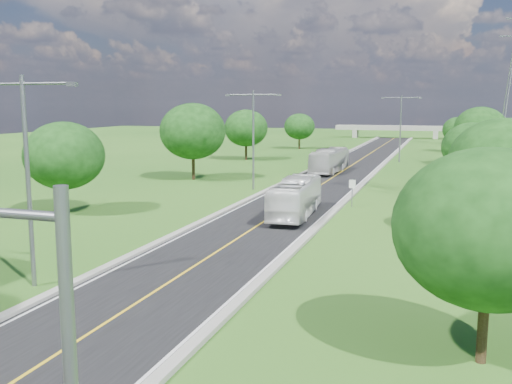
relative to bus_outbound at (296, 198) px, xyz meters
The scene contains 21 objects.
ground 27.61m from the bus_outbound, 93.52° to the left, with size 260.00×260.00×0.00m, color #215116.
road 33.59m from the bus_outbound, 92.89° to the left, with size 8.00×150.00×0.06m, color black.
curb_left 34.06m from the bus_outbound, 100.05° to the left, with size 0.50×150.00×0.22m, color gray.
curb_right 33.64m from the bus_outbound, 85.64° to the left, with size 0.50×150.00×0.22m, color gray.
speed_limit_sign 6.52m from the bus_outbound, 57.46° to the left, with size 0.55×0.09×2.40m.
overpass 107.53m from the bus_outbound, 90.90° to the left, with size 30.00×3.00×3.20m.
streetlight_near_left 22.33m from the bus_outbound, 110.58° to the right, with size 5.90×0.25×10.00m.
streetlight_mid_left 15.34m from the bus_outbound, 121.58° to the left, with size 5.90×0.25×10.00m.
streetlight_far_right 45.93m from the bus_outbound, 84.59° to the left, with size 5.90×0.25×10.00m.
tree_lb 18.52m from the bus_outbound, 165.77° to the right, with size 6.30×6.30×7.33m.
tree_lc 24.53m from the bus_outbound, 133.63° to the left, with size 7.56×7.56×8.79m.
tree_ld 45.66m from the bus_outbound, 114.24° to the left, with size 6.72×6.72×7.82m.
tree_le 67.54m from the bus_outbound, 103.88° to the left, with size 5.88×5.88×6.84m.
tree_ra 25.83m from the bus_outbound, 61.31° to the right, with size 6.30×6.30×7.33m.
tree_rb 14.93m from the bus_outbound, ahead, with size 6.72×6.72×7.82m.
tree_rc 23.79m from the bus_outbound, 55.71° to the left, with size 5.88×5.88×6.84m.
tree_rd 46.28m from the bus_outbound, 70.62° to the left, with size 7.14×7.14×8.30m.
tree_re 68.76m from the bus_outbound, 79.26° to the left, with size 5.46×5.46×6.35m.
tree_rf 89.07m from the bus_outbound, 79.44° to the left, with size 6.30×6.30×7.33m.
bus_outbound is the anchor object (origin of this frame).
bus_inbound 29.13m from the bus_outbound, 96.04° to the left, with size 2.55×10.92×3.04m, color beige.
Camera 1 is at (12.52, -9.73, 8.69)m, focal length 40.00 mm.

